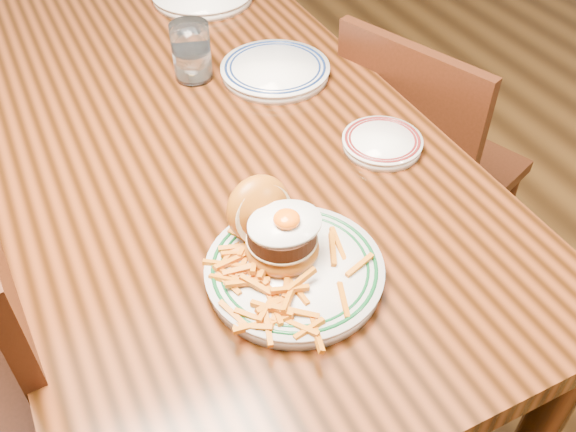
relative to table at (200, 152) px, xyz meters
name	(u,v)px	position (x,y,z in m)	size (l,w,h in m)	color
floor	(222,335)	(0.00, 0.00, -0.66)	(6.00, 6.00, 0.00)	black
table	(200,152)	(0.00, 0.00, 0.00)	(0.85, 1.60, 0.75)	black
chair_right	(420,166)	(0.57, -0.05, -0.21)	(0.51, 0.51, 0.84)	#38170B
main_plate	(288,256)	(-0.02, -0.46, 0.12)	(0.28, 0.29, 0.13)	silver
side_plate	(382,142)	(0.29, -0.25, 0.10)	(0.16, 0.16, 0.02)	silver
rear_plate	(275,70)	(0.22, 0.08, 0.10)	(0.24, 0.24, 0.03)	silver
water_glass	(192,55)	(0.05, 0.15, 0.14)	(0.08, 0.08, 0.13)	white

